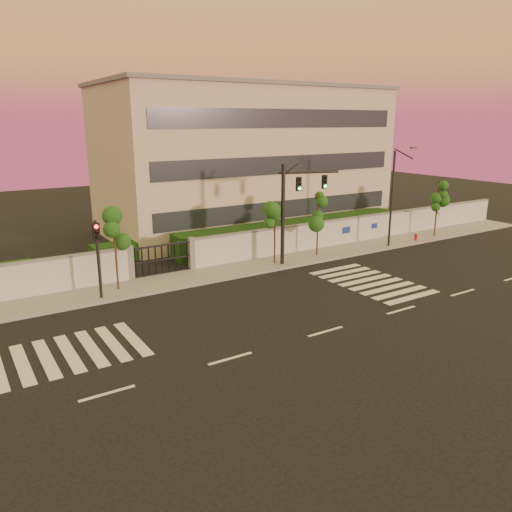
{
  "coord_description": "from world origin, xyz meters",
  "views": [
    {
      "loc": [
        -13.99,
        -16.09,
        9.31
      ],
      "look_at": [
        0.05,
        6.0,
        2.21
      ],
      "focal_mm": 35.0,
      "sensor_mm": 36.0,
      "label": 1
    }
  ],
  "objects": [
    {
      "name": "street_tree_c",
      "position": [
        -6.24,
        10.56,
        3.47
      ],
      "size": [
        1.41,
        1.13,
        4.72
      ],
      "color": "#382314",
      "rests_on": "ground"
    },
    {
      "name": "traffic_signal_main",
      "position": [
        5.39,
        9.82,
        4.24
      ],
      "size": [
        4.17,
        1.42,
        6.71
      ],
      "rotation": [
        0.0,
        0.0,
        -0.31
      ],
      "color": "black",
      "rests_on": "ground"
    },
    {
      "name": "perimeter_wall",
      "position": [
        0.1,
        12.0,
        1.07
      ],
      "size": [
        60.0,
        0.36,
        2.2
      ],
      "color": "silver",
      "rests_on": "ground"
    },
    {
      "name": "fire_hydrant",
      "position": [
        17.35,
        9.6,
        0.36
      ],
      "size": [
        0.28,
        0.27,
        0.72
      ],
      "rotation": [
        0.0,
        0.0,
        0.12
      ],
      "color": "red",
      "rests_on": "ground"
    },
    {
      "name": "street_tree_d",
      "position": [
        4.22,
        10.24,
        3.18
      ],
      "size": [
        1.52,
        1.21,
        4.31
      ],
      "color": "#382314",
      "rests_on": "ground"
    },
    {
      "name": "street_tree_e",
      "position": [
        7.92,
        10.35,
        3.3
      ],
      "size": [
        1.36,
        1.08,
        4.49
      ],
      "color": "#382314",
      "rests_on": "ground"
    },
    {
      "name": "traffic_signal_secondary",
      "position": [
        -7.45,
        9.66,
        2.77
      ],
      "size": [
        0.34,
        0.33,
        4.36
      ],
      "rotation": [
        0.0,
        0.0,
        -0.24
      ],
      "color": "black",
      "rests_on": "ground"
    },
    {
      "name": "institutional_building",
      "position": [
        9.0,
        21.99,
        6.16
      ],
      "size": [
        24.4,
        12.4,
        12.25
      ],
      "color": "beige",
      "rests_on": "ground"
    },
    {
      "name": "sidewalk",
      "position": [
        0.0,
        10.5,
        0.07
      ],
      "size": [
        60.0,
        3.0,
        0.15
      ],
      "primitive_type": "cube",
      "color": "gray",
      "rests_on": "ground"
    },
    {
      "name": "streetlight_east",
      "position": [
        14.24,
        9.39,
        4.09
      ],
      "size": [
        0.45,
        1.82,
        7.57
      ],
      "color": "black",
      "rests_on": "ground"
    },
    {
      "name": "ground",
      "position": [
        0.0,
        0.0,
        0.0
      ],
      "size": [
        120.0,
        120.0,
        0.0
      ],
      "primitive_type": "plane",
      "color": "black",
      "rests_on": "ground"
    },
    {
      "name": "hedge_row",
      "position": [
        1.17,
        14.74,
        0.82
      ],
      "size": [
        41.0,
        4.25,
        1.8
      ],
      "color": "black",
      "rests_on": "ground"
    },
    {
      "name": "road_markings",
      "position": [
        -1.58,
        3.76,
        0.01
      ],
      "size": [
        57.0,
        7.62,
        0.02
      ],
      "color": "silver",
      "rests_on": "ground"
    },
    {
      "name": "street_tree_f",
      "position": [
        20.07,
        9.97,
        3.45
      ],
      "size": [
        1.49,
        1.19,
        4.69
      ],
      "color": "#382314",
      "rests_on": "ground"
    }
  ]
}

